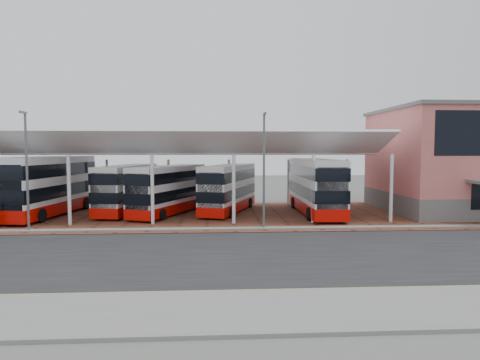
{
  "coord_description": "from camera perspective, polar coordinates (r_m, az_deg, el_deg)",
  "views": [
    {
      "loc": [
        -1.38,
        -23.12,
        5.52
      ],
      "look_at": [
        0.52,
        9.41,
        3.24
      ],
      "focal_mm": 32.0,
      "sensor_mm": 36.0,
      "label": 1
    }
  ],
  "objects": [
    {
      "name": "forecourt",
      "position": [
        36.69,
        1.99,
        -4.61
      ],
      "size": [
        72.0,
        16.0,
        0.06
      ],
      "primitive_type": "cube",
      "color": "brown",
      "rests_on": "ground"
    },
    {
      "name": "north_kerb",
      "position": [
        29.85,
        -0.64,
        -6.52
      ],
      "size": [
        120.0,
        0.8,
        0.14
      ],
      "primitive_type": "cube",
      "color": "slate",
      "rests_on": "ground"
    },
    {
      "name": "bus_1",
      "position": [
        39.33,
        -24.04,
        -0.74
      ],
      "size": [
        4.4,
        12.23,
        4.93
      ],
      "rotation": [
        0.0,
        0.0,
        -0.14
      ],
      "color": "silver",
      "rests_on": "forecourt"
    },
    {
      "name": "road",
      "position": [
        22.84,
        0.23,
        -9.97
      ],
      "size": [
        120.0,
        14.0,
        0.02
      ],
      "primitive_type": "cube",
      "color": "black",
      "rests_on": "ground"
    },
    {
      "name": "bus_3",
      "position": [
        37.08,
        -9.47,
        -1.33
      ],
      "size": [
        5.98,
        10.14,
        4.13
      ],
      "rotation": [
        0.0,
        0.0,
        -0.39
      ],
      "color": "silver",
      "rests_on": "forecourt"
    },
    {
      "name": "yellow_line_near",
      "position": [
        17.09,
        1.52,
        -14.77
      ],
      "size": [
        120.0,
        0.12,
        0.01
      ],
      "primitive_type": "cube",
      "color": "gold",
      "rests_on": "road"
    },
    {
      "name": "bus_5",
      "position": [
        37.3,
        10.04,
        -0.88
      ],
      "size": [
        2.97,
        11.41,
        4.69
      ],
      "rotation": [
        0.0,
        0.0,
        -0.01
      ],
      "color": "silver",
      "rests_on": "forecourt"
    },
    {
      "name": "bus_4",
      "position": [
        37.87,
        -1.52,
        -1.15
      ],
      "size": [
        5.45,
        10.31,
        4.16
      ],
      "rotation": [
        0.0,
        0.0,
        -0.33
      ],
      "color": "silver",
      "rests_on": "forecourt"
    },
    {
      "name": "bus_0",
      "position": [
        42.8,
        -29.37,
        -0.91
      ],
      "size": [
        4.95,
        10.92,
        4.39
      ],
      "rotation": [
        0.0,
        0.0,
        -0.24
      ],
      "color": "silver",
      "rests_on": "forecourt"
    },
    {
      "name": "bus_2",
      "position": [
        38.84,
        -14.8,
        -1.16
      ],
      "size": [
        3.96,
        10.29,
        4.14
      ],
      "rotation": [
        0.0,
        0.0,
        -0.17
      ],
      "color": "silver",
      "rests_on": "forecourt"
    },
    {
      "name": "lamp_west",
      "position": [
        32.01,
        -26.57,
        1.5
      ],
      "size": [
        0.16,
        0.9,
        8.07
      ],
      "color": "#585A60",
      "rests_on": "ground"
    },
    {
      "name": "sidewalk",
      "position": [
        15.2,
        2.19,
        -17.03
      ],
      "size": [
        120.0,
        4.0,
        0.14
      ],
      "primitive_type": "cube",
      "color": "slate",
      "rests_on": "ground"
    },
    {
      "name": "ground",
      "position": [
        23.81,
        0.07,
        -9.41
      ],
      "size": [
        140.0,
        140.0,
        0.0
      ],
      "primitive_type": "plane",
      "color": "#50534D"
    },
    {
      "name": "yellow_line_far",
      "position": [
        17.37,
        1.43,
        -14.45
      ],
      "size": [
        120.0,
        0.12,
        0.01
      ],
      "primitive_type": "cube",
      "color": "gold",
      "rests_on": "road"
    },
    {
      "name": "lamp_east",
      "position": [
        29.61,
        3.22,
        1.74
      ],
      "size": [
        0.16,
        0.9,
        8.07
      ],
      "color": "#585A60",
      "rests_on": "ground"
    },
    {
      "name": "canopy",
      "position": [
        37.34,
        -10.48,
        4.35
      ],
      "size": [
        37.0,
        11.63,
        7.07
      ],
      "color": "silver",
      "rests_on": "ground"
    }
  ]
}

